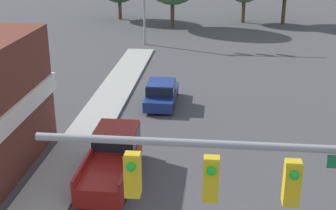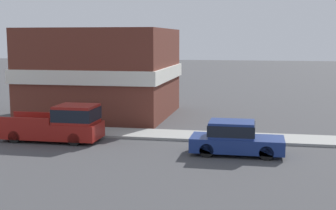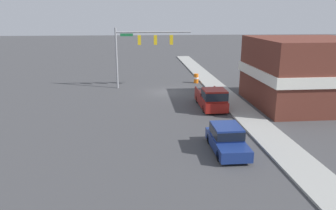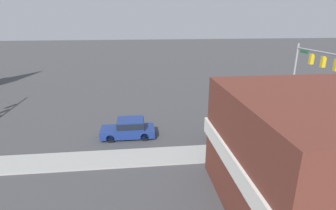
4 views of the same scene
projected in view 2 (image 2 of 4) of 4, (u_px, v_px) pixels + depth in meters
The scene contains 3 objects.
car_lead at pixel (235, 137), 22.03m from camera, with size 1.83×4.35×1.59m.
pickup_truck_parked at pixel (61, 123), 24.86m from camera, with size 2.00×5.34×1.98m.
corner_brick_building at pixel (103, 73), 33.11m from camera, with size 9.47×9.70×6.11m.
Camera 2 is at (19.64, 17.11, 5.43)m, focal length 50.00 mm.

